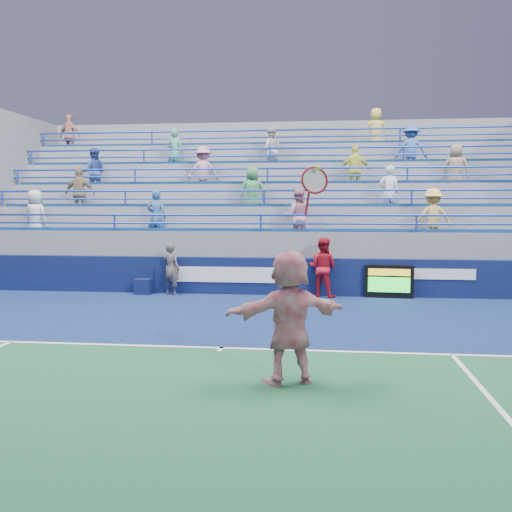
# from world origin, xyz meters

# --- Properties ---
(ground) EXTENTS (120.00, 120.00, 0.00)m
(ground) POSITION_xyz_m (0.00, 0.00, 0.00)
(ground) COLOR #333538
(sponsor_wall) EXTENTS (18.00, 0.32, 1.10)m
(sponsor_wall) POSITION_xyz_m (0.00, 6.50, 0.55)
(sponsor_wall) COLOR #0B153C
(sponsor_wall) RESTS_ON ground
(bleacher_stand) EXTENTS (18.00, 5.60, 6.13)m
(bleacher_stand) POSITION_xyz_m (-0.00, 10.27, 1.55)
(bleacher_stand) COLOR slate
(bleacher_stand) RESTS_ON ground
(serve_speed_board) EXTENTS (1.37, 0.25, 0.94)m
(serve_speed_board) POSITION_xyz_m (3.71, 6.25, 0.47)
(serve_speed_board) COLOR black
(serve_speed_board) RESTS_ON ground
(judge_chair) EXTENTS (0.50, 0.50, 0.82)m
(judge_chair) POSITION_xyz_m (-3.43, 6.17, 0.26)
(judge_chair) COLOR #0D1742
(judge_chair) RESTS_ON ground
(tennis_player) EXTENTS (1.92, 1.29, 3.19)m
(tennis_player) POSITION_xyz_m (1.35, -1.89, 1.00)
(tennis_player) COLOR white
(tennis_player) RESTS_ON ground
(line_judge) EXTENTS (0.66, 0.56, 1.55)m
(line_judge) POSITION_xyz_m (-2.59, 6.11, 0.77)
(line_judge) COLOR #141C38
(line_judge) RESTS_ON ground
(ball_girl) EXTENTS (1.01, 0.91, 1.72)m
(ball_girl) POSITION_xyz_m (1.83, 6.24, 0.86)
(ball_girl) COLOR #AC1321
(ball_girl) RESTS_ON ground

